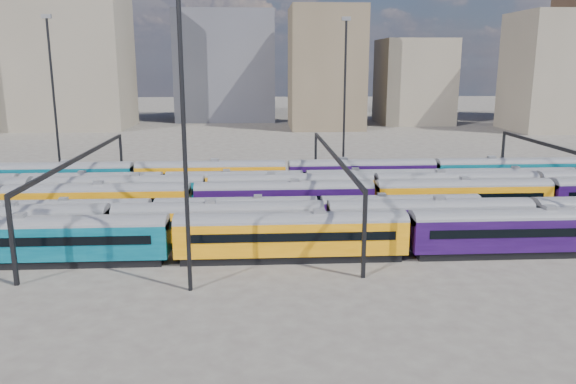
{
  "coord_description": "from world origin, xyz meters",
  "views": [
    {
      "loc": [
        0.62,
        -66.39,
        18.64
      ],
      "look_at": [
        4.56,
        1.13,
        3.0
      ],
      "focal_mm": 35.0,
      "sensor_mm": 36.0,
      "label": 1
    }
  ],
  "objects": [
    {
      "name": "mast_3",
      "position": [
        15.0,
        24.0,
        13.97
      ],
      "size": [
        1.4,
        0.5,
        25.6
      ],
      "color": "black",
      "rests_on": "ground"
    },
    {
      "name": "rake_2",
      "position": [
        -20.36,
        -5.0,
        2.4
      ],
      "size": [
        93.07,
        2.73,
        4.58
      ],
      "color": "black",
      "rests_on": "ground"
    },
    {
      "name": "gantry_3",
      "position": [
        40.0,
        0.0,
        6.79
      ],
      "size": [
        0.35,
        40.35,
        8.03
      ],
      "color": "black",
      "rests_on": "ground"
    },
    {
      "name": "rake_0",
      "position": [
        3.93,
        -15.0,
        2.94
      ],
      "size": [
        113.23,
        3.31,
        5.6
      ],
      "color": "black",
      "rests_on": "ground"
    },
    {
      "name": "rake_3",
      "position": [
        -7.08,
        0.0,
        2.87
      ],
      "size": [
        132.73,
        3.24,
        5.46
      ],
      "color": "black",
      "rests_on": "ground"
    },
    {
      "name": "rake_1",
      "position": [
        -3.24,
        -10.0,
        2.86
      ],
      "size": [
        110.27,
        3.23,
        5.45
      ],
      "color": "black",
      "rests_on": "ground"
    },
    {
      "name": "mast_1",
      "position": [
        -30.0,
        22.0,
        13.97
      ],
      "size": [
        1.4,
        0.5,
        25.6
      ],
      "color": "black",
      "rests_on": "ground"
    },
    {
      "name": "rake_6",
      "position": [
        -17.09,
        15.0,
        2.88
      ],
      "size": [
        133.3,
        3.25,
        5.48
      ],
      "color": "black",
      "rests_on": "ground"
    },
    {
      "name": "gantry_1",
      "position": [
        -20.0,
        0.0,
        6.79
      ],
      "size": [
        0.35,
        40.35,
        8.03
      ],
      "color": "black",
      "rests_on": "ground"
    },
    {
      "name": "mast_2",
      "position": [
        -5.0,
        -22.0,
        13.97
      ],
      "size": [
        1.4,
        0.5,
        25.6
      ],
      "color": "black",
      "rests_on": "ground"
    },
    {
      "name": "rake_5",
      "position": [
        -2.32,
        10.0,
        2.49
      ],
      "size": [
        135.21,
        2.83,
        4.75
      ],
      "color": "black",
      "rests_on": "ground"
    },
    {
      "name": "ground",
      "position": [
        0.0,
        0.0,
        0.0
      ],
      "size": [
        500.0,
        500.0,
        0.0
      ],
      "primitive_type": "plane",
      "color": "#47403C",
      "rests_on": "ground"
    },
    {
      "name": "gantry_2",
      "position": [
        10.0,
        0.0,
        6.79
      ],
      "size": [
        0.35,
        40.35,
        8.03
      ],
      "color": "black",
      "rests_on": "ground"
    },
    {
      "name": "rake_4",
      "position": [
        5.16,
        5.0,
        2.83
      ],
      "size": [
        109.16,
        3.2,
        5.39
      ],
      "color": "black",
      "rests_on": "ground"
    }
  ]
}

